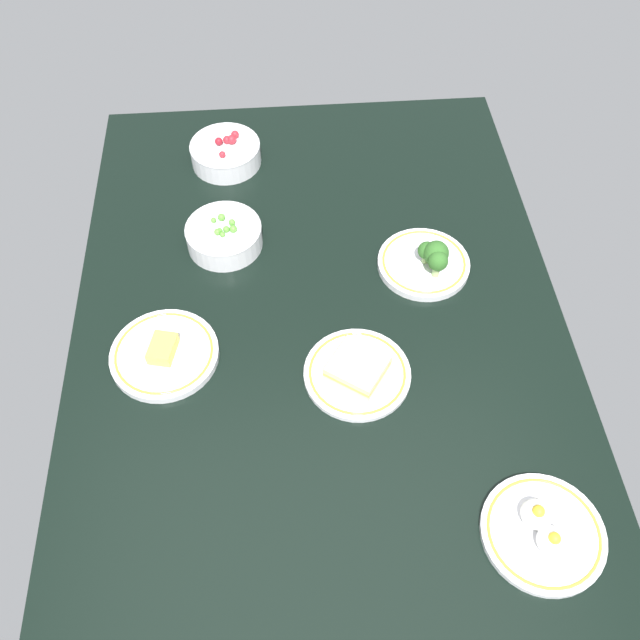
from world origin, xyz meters
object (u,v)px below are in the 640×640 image
at_px(bowl_peas, 224,235).
at_px(plate_broccoli, 427,261).
at_px(plate_eggs, 543,532).
at_px(plate_cheese, 164,354).
at_px(plate_sandwich, 357,372).
at_px(bowl_berries, 226,152).

relative_size(bowl_peas, plate_broccoli, 0.84).
bearing_deg(plate_eggs, plate_cheese, -122.03).
bearing_deg(bowl_peas, plate_cheese, -21.76).
height_order(plate_broccoli, plate_sandwich, plate_broccoli).
relative_size(plate_eggs, bowl_berries, 1.21).
xyz_separation_m(plate_sandwich, bowl_berries, (-0.61, -0.24, 0.02)).
xyz_separation_m(plate_cheese, bowl_berries, (-0.54, 0.11, 0.02)).
xyz_separation_m(plate_eggs, bowl_berries, (-0.93, -0.50, 0.02)).
relative_size(plate_eggs, plate_broccoli, 1.04).
relative_size(plate_eggs, plate_cheese, 0.97).
bearing_deg(plate_sandwich, plate_broccoli, 145.81).
bearing_deg(bowl_berries, plate_broccoli, 48.62).
distance_m(plate_cheese, plate_sandwich, 0.36).
bearing_deg(bowl_peas, plate_eggs, 37.19).
height_order(plate_eggs, plate_broccoli, plate_broccoli).
height_order(plate_eggs, plate_cheese, plate_eggs).
bearing_deg(bowl_peas, plate_broccoli, 76.60).
height_order(bowl_peas, plate_sandwich, bowl_peas).
xyz_separation_m(plate_cheese, bowl_peas, (-0.28, 0.11, 0.02)).
bearing_deg(plate_cheese, plate_sandwich, 79.18).
xyz_separation_m(bowl_peas, plate_sandwich, (0.35, 0.24, -0.02)).
height_order(plate_eggs, bowl_peas, bowl_peas).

